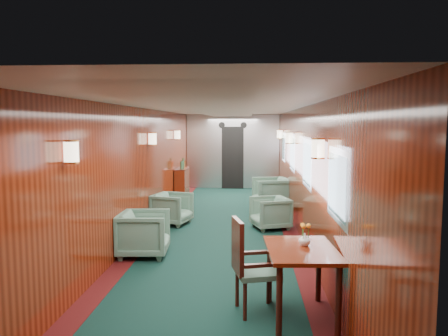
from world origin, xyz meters
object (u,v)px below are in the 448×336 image
object	(u,v)px
armchair_right_near	(270,213)
credenza	(182,183)
dining_table	(301,259)
armchair_left_far	(172,209)
armchair_right_far	(271,193)
armchair_left_near	(144,234)
side_chair	(249,262)

from	to	relation	value
armchair_right_near	credenza	bearing A→B (deg)	-164.05
dining_table	armchair_left_far	world-z (taller)	dining_table
dining_table	armchair_left_far	size ratio (longest dim) A/B	1.50
armchair_left_far	armchair_right_far	world-z (taller)	armchair_right_far
armchair_right_near	armchair_right_far	size ratio (longest dim) A/B	0.83
dining_table	credenza	world-z (taller)	credenza
armchair_left_near	armchair_right_near	bearing A→B (deg)	-51.68
credenza	armchair_left_near	xyz separation A→B (m)	(0.21, -5.31, -0.08)
dining_table	credenza	distance (m)	7.83
dining_table	side_chair	xyz separation A→B (m)	(-0.57, 0.11, -0.08)
armchair_left_near	armchair_right_far	distance (m)	4.61
side_chair	armchair_right_near	bearing A→B (deg)	69.23
armchair_left_near	credenza	bearing A→B (deg)	-1.80
armchair_right_far	armchair_right_near	bearing A→B (deg)	-14.29
armchair_left_near	armchair_left_far	world-z (taller)	armchair_left_near
credenza	armchair_left_far	size ratio (longest dim) A/B	1.57
armchair_right_near	armchair_right_far	world-z (taller)	armchair_right_far
armchair_left_far	credenza	bearing A→B (deg)	20.16
dining_table	armchair_left_far	xyz separation A→B (m)	(-2.18, 4.31, -0.33)
dining_table	armchair_left_near	distance (m)	3.10
credenza	armchair_left_near	distance (m)	5.31
armchair_left_near	armchair_left_far	size ratio (longest dim) A/B	1.09
armchair_left_far	armchair_right_near	distance (m)	2.05
dining_table	armchair_left_near	size ratio (longest dim) A/B	1.38
side_chair	armchair_right_near	size ratio (longest dim) A/B	1.51
armchair_left_far	armchair_right_far	bearing A→B (deg)	-33.89
armchair_right_near	armchair_right_far	distance (m)	2.14
dining_table	armchair_right_far	bearing A→B (deg)	86.69
dining_table	armchair_right_near	distance (m)	4.06
armchair_right_near	dining_table	bearing A→B (deg)	-16.24
dining_table	side_chair	distance (m)	0.58
armchair_right_near	armchair_left_far	bearing A→B (deg)	-115.66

